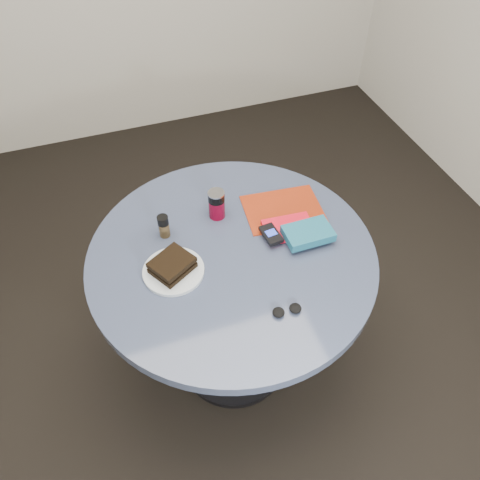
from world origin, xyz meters
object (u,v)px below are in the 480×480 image
object	(u,v)px
pepper_grinder	(164,226)
novel	(308,233)
mp3_player	(271,234)
soda_can	(217,204)
plate	(174,271)
magazine	(283,209)
red_book	(289,228)
table	(232,281)
sandwich	(172,265)
headphones	(287,310)

from	to	relation	value
pepper_grinder	novel	world-z (taller)	pepper_grinder
mp3_player	soda_can	bearing A→B (deg)	128.57
plate	magazine	xyz separation A→B (m)	(0.46, 0.16, -0.00)
plate	red_book	size ratio (longest dim) A/B	1.16
table	sandwich	world-z (taller)	sandwich
pepper_grinder	mp3_player	xyz separation A→B (m)	(0.35, -0.15, -0.02)
pepper_grinder	novel	size ratio (longest dim) A/B	0.54
plate	pepper_grinder	xyz separation A→B (m)	(0.01, 0.18, 0.04)
red_book	mp3_player	world-z (taller)	mp3_player
pepper_grinder	sandwich	bearing A→B (deg)	-94.32
sandwich	soda_can	bearing A→B (deg)	43.43
novel	headphones	distance (m)	0.32
table	red_book	xyz separation A→B (m)	(0.23, 0.03, 0.18)
sandwich	soda_can	xyz separation A→B (m)	(0.22, 0.21, 0.02)
plate	red_book	xyz separation A→B (m)	(0.44, 0.05, 0.01)
plate	mp3_player	bearing A→B (deg)	4.79
sandwich	novel	distance (m)	0.48
novel	red_book	bearing A→B (deg)	122.83
pepper_grinder	plate	bearing A→B (deg)	-93.93
pepper_grinder	magazine	distance (m)	0.45
soda_can	headphones	world-z (taller)	soda_can
novel	headphones	xyz separation A→B (m)	(-0.19, -0.25, -0.03)
plate	magazine	world-z (taller)	plate
plate	magazine	distance (m)	0.48
magazine	headphones	size ratio (longest dim) A/B	2.99
table	magazine	world-z (taller)	magazine
novel	mp3_player	world-z (taller)	novel
sandwich	headphones	distance (m)	0.40
table	mp3_player	xyz separation A→B (m)	(0.15, 0.01, 0.19)
magazine	novel	xyz separation A→B (m)	(0.02, -0.17, 0.03)
pepper_grinder	mp3_player	bearing A→B (deg)	-22.73
table	red_book	bearing A→B (deg)	7.44
plate	sandwich	world-z (taller)	sandwich
plate	headphones	size ratio (longest dim) A/B	2.14
pepper_grinder	magazine	size ratio (longest dim) A/B	0.31
red_book	soda_can	bearing A→B (deg)	148.78
sandwich	mp3_player	world-z (taller)	sandwich
magazine	red_book	xyz separation A→B (m)	(-0.02, -0.11, 0.01)
soda_can	novel	bearing A→B (deg)	-40.42
magazine	plate	bearing A→B (deg)	-155.66
table	novel	distance (m)	0.34
soda_can	mp3_player	xyz separation A→B (m)	(0.14, -0.18, -0.03)
soda_can	table	bearing A→B (deg)	-91.77
magazine	headphones	distance (m)	0.46
table	pepper_grinder	bearing A→B (deg)	142.19
novel	headphones	bearing A→B (deg)	-126.36
magazine	headphones	bearing A→B (deg)	-105.82
sandwich	magazine	xyz separation A→B (m)	(0.46, 0.15, -0.03)
table	magazine	distance (m)	0.33
soda_can	plate	bearing A→B (deg)	-136.12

